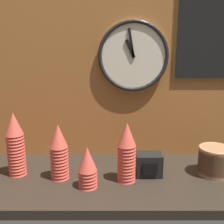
# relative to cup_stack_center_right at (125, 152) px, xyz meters

# --- Properties ---
(ground_plane) EXTENTS (1.60, 0.56, 0.04)m
(ground_plane) POSITION_rel_cup_stack_center_right_xyz_m (-0.06, 0.05, -0.15)
(ground_plane) COLOR black
(wall_tiled_back) EXTENTS (1.60, 0.03, 1.05)m
(wall_tiled_back) POSITION_rel_cup_stack_center_right_xyz_m (-0.06, 0.32, 0.39)
(wall_tiled_back) COLOR #A3602D
(wall_tiled_back) RESTS_ON ground_plane
(cup_stack_center_right) EXTENTS (0.08, 0.08, 0.26)m
(cup_stack_center_right) POSITION_rel_cup_stack_center_right_xyz_m (0.00, 0.00, 0.00)
(cup_stack_center_right) COLOR #DB4C3D
(cup_stack_center_right) RESTS_ON ground_plane
(cup_stack_left) EXTENTS (0.08, 0.08, 0.29)m
(cup_stack_left) POSITION_rel_cup_stack_center_right_xyz_m (-0.50, 0.06, 0.01)
(cup_stack_left) COLOR #DB4C3D
(cup_stack_left) RESTS_ON ground_plane
(cup_stack_center) EXTENTS (0.08, 0.08, 0.18)m
(cup_stack_center) POSITION_rel_cup_stack_center_right_xyz_m (-0.16, -0.06, -0.04)
(cup_stack_center) COLOR #DB4C3D
(cup_stack_center) RESTS_ON ground_plane
(cup_stack_center_left) EXTENTS (0.08, 0.08, 0.25)m
(cup_stack_center_left) POSITION_rel_cup_stack_center_right_xyz_m (-0.29, 0.02, -0.01)
(cup_stack_center_left) COLOR #DB4C3D
(cup_stack_center_left) RESTS_ON ground_plane
(bowl_stack_far_right) EXTENTS (0.15, 0.15, 0.13)m
(bowl_stack_far_right) POSITION_rel_cup_stack_center_right_xyz_m (0.40, 0.06, -0.06)
(bowl_stack_far_right) COLOR #996B47
(bowl_stack_far_right) RESTS_ON ground_plane
(wall_clock) EXTENTS (0.35, 0.03, 0.35)m
(wall_clock) POSITION_rel_cup_stack_center_right_xyz_m (0.04, 0.29, 0.39)
(wall_clock) COLOR beige
(menu_board) EXTENTS (0.47, 0.01, 0.46)m
(menu_board) POSITION_rel_cup_stack_center_right_xyz_m (0.48, 0.29, 0.50)
(menu_board) COLOR olive
(napkin_dispenser) EXTENTS (0.12, 0.09, 0.10)m
(napkin_dispenser) POSITION_rel_cup_stack_center_right_xyz_m (0.10, 0.05, -0.08)
(napkin_dispenser) COLOR black
(napkin_dispenser) RESTS_ON ground_plane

